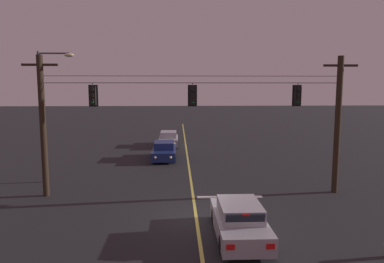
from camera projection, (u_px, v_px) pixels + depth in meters
name	position (u px, v px, depth m)	size (l,w,h in m)	color
ground_plane	(196.00, 216.00, 15.78)	(180.00, 180.00, 0.00)	black
lane_centre_stripe	(189.00, 168.00, 24.98)	(0.14, 60.00, 0.01)	#D1C64C
stop_bar_paint	(230.00, 197.00, 18.52)	(3.40, 0.36, 0.01)	silver
signal_span_assembly	(193.00, 123.00, 18.56)	(17.23, 0.32, 7.30)	#2D2116
traffic_light_leftmost	(93.00, 96.00, 18.15)	(0.48, 0.41, 1.22)	black
traffic_light_left_inner	(193.00, 96.00, 18.36)	(0.48, 0.41, 1.22)	black
traffic_light_centre	(298.00, 96.00, 18.58)	(0.48, 0.41, 1.22)	black
car_waiting_near_lane	(239.00, 221.00, 13.50)	(1.80, 4.33, 1.39)	#A5A5AD
car_oncoming_lead	(164.00, 151.00, 28.09)	(1.80, 4.42, 1.39)	navy
car_oncoming_trailing	(169.00, 139.00, 34.36)	(1.80, 4.42, 1.39)	#A5A5AD
street_lamp_corner	(46.00, 104.00, 20.82)	(2.11, 0.30, 7.74)	#4C4F54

